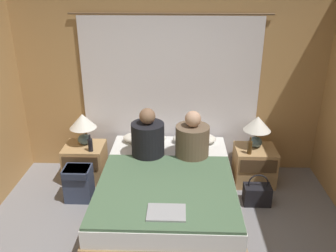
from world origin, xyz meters
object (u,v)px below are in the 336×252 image
person_right_in_bed (192,140)px  person_left_in_bed (148,138)px  lamp_right (257,126)px  beer_bottle_on_left_stand (90,145)px  backpack_on_floor (78,182)px  pillow_left (145,138)px  laptop_on_bed (166,212)px  nightstand_right (254,165)px  nightstand_left (85,162)px  handbag_on_floor (257,194)px  pillow_right (194,138)px  beer_bottle_on_right_stand (250,147)px  bed (167,194)px  lamp_left (83,124)px

person_right_in_bed → person_left_in_bed: bearing=180.0°
lamp_right → beer_bottle_on_left_stand: bearing=-174.6°
backpack_on_floor → beer_bottle_on_left_stand: bearing=75.2°
pillow_left → laptop_on_bed: size_ratio=1.60×
nightstand_right → nightstand_left: bearing=180.0°
backpack_on_floor → handbag_on_floor: size_ratio=1.09×
pillow_right → beer_bottle_on_right_stand: bearing=-19.5°
nightstand_right → beer_bottle_on_left_stand: size_ratio=2.30×
beer_bottle_on_right_stand → handbag_on_floor: 0.58m
nightstand_left → beer_bottle_on_left_stand: bearing=-47.3°
beer_bottle_on_right_stand → lamp_right: bearing=60.9°
person_left_in_bed → bed: bearing=-59.8°
lamp_right → pillow_right: bearing=177.2°
bed → nightstand_left: (-1.12, 0.71, -0.01)m
pillow_left → pillow_right: same height
bed → beer_bottle_on_right_stand: size_ratio=8.91×
beer_bottle_on_left_stand → person_right_in_bed: bearing=-6.8°
lamp_right → laptop_on_bed: size_ratio=1.19×
pillow_left → beer_bottle_on_left_stand: 0.71m
nightstand_right → person_right_in_bed: bearing=-160.8°
lamp_right → beer_bottle_on_left_stand: size_ratio=1.88×
person_right_in_bed → bed: bearing=-124.2°
beer_bottle_on_right_stand → nightstand_left: bearing=176.3°
nightstand_left → lamp_left: (0.00, 0.06, 0.53)m
beer_bottle_on_left_stand → lamp_right: bearing=5.4°
handbag_on_floor → nightstand_left: bearing=167.2°
lamp_left → nightstand_left: bearing=-90.0°
beer_bottle_on_left_stand → beer_bottle_on_right_stand: 2.00m
nightstand_left → nightstand_right: 2.24m
bed → lamp_right: size_ratio=4.81×
backpack_on_floor → handbag_on_floor: backpack_on_floor is taller
lamp_right → handbag_on_floor: lamp_right is taller
person_left_in_bed → beer_bottle_on_right_stand: person_left_in_bed is taller
person_right_in_bed → laptop_on_bed: person_right_in_bed is taller
lamp_right → beer_bottle_on_left_stand: (-2.11, -0.20, -0.20)m
person_right_in_bed → backpack_on_floor: person_right_in_bed is taller
bed → beer_bottle_on_right_stand: 1.20m
bed → person_left_in_bed: person_left_in_bed is taller
nightstand_left → pillow_left: (0.79, 0.10, 0.33)m
lamp_left → backpack_on_floor: lamp_left is taller
pillow_left → beer_bottle_on_right_stand: bearing=-10.2°
nightstand_left → lamp_left: lamp_left is taller
nightstand_right → handbag_on_floor: bearing=-95.5°
lamp_left → backpack_on_floor: size_ratio=0.97×
person_left_in_bed → beer_bottle_on_left_stand: person_left_in_bed is taller
nightstand_left → handbag_on_floor: nightstand_left is taller
lamp_left → handbag_on_floor: bearing=-14.3°
bed → backpack_on_floor: size_ratio=4.68×
bed → person_right_in_bed: 0.70m
beer_bottle_on_left_stand → pillow_right: bearing=10.3°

